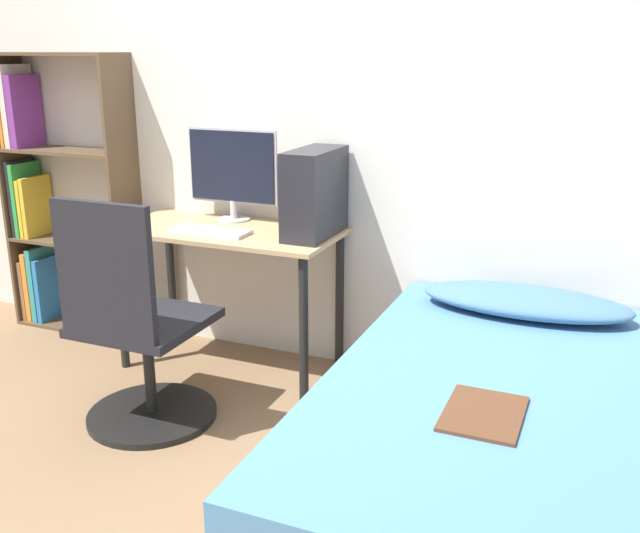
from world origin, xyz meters
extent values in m
plane|color=#846647|center=(0.00, 0.00, 0.00)|extent=(14.00, 14.00, 0.00)
cube|color=silver|center=(0.00, 1.42, 1.25)|extent=(8.00, 0.05, 2.50)
cube|color=tan|center=(-0.35, 1.12, 0.74)|extent=(1.13, 0.56, 0.02)
cylinder|color=black|center=(-0.86, 0.89, 0.36)|extent=(0.04, 0.04, 0.73)
cylinder|color=black|center=(0.17, 0.89, 0.36)|extent=(0.04, 0.04, 0.73)
cylinder|color=black|center=(-0.86, 1.35, 0.36)|extent=(0.04, 0.04, 0.73)
cylinder|color=black|center=(0.17, 1.35, 0.36)|extent=(0.04, 0.04, 0.73)
cube|color=brown|center=(-1.85, 1.27, 0.80)|extent=(0.02, 0.27, 1.59)
cube|color=brown|center=(-1.07, 1.27, 0.80)|extent=(0.02, 0.27, 1.59)
cube|color=brown|center=(-1.46, 1.27, 0.01)|extent=(0.76, 0.27, 0.02)
cube|color=brown|center=(-1.46, 1.27, 0.53)|extent=(0.76, 0.27, 0.02)
cube|color=brown|center=(-1.46, 1.27, 1.06)|extent=(0.76, 0.27, 0.02)
cube|color=brown|center=(-1.46, 1.27, 1.59)|extent=(0.76, 0.27, 0.02)
cube|color=brown|center=(-1.82, 1.27, 0.20)|extent=(0.03, 0.23, 0.37)
cube|color=orange|center=(-1.78, 1.27, 0.23)|extent=(0.03, 0.23, 0.42)
cube|color=teal|center=(-1.74, 1.27, 0.24)|extent=(0.04, 0.23, 0.45)
cube|color=#2870B7|center=(-1.70, 1.27, 0.21)|extent=(0.03, 0.23, 0.39)
cube|color=black|center=(-1.82, 1.27, 0.77)|extent=(0.03, 0.23, 0.45)
cube|color=green|center=(-1.79, 1.27, 0.76)|extent=(0.03, 0.23, 0.43)
cube|color=gold|center=(-1.76, 1.27, 0.71)|extent=(0.02, 0.23, 0.34)
cube|color=gold|center=(-1.72, 1.27, 0.72)|extent=(0.03, 0.23, 0.35)
cube|color=orange|center=(-1.82, 1.27, 1.29)|extent=(0.03, 0.23, 0.44)
cube|color=beige|center=(-1.78, 1.27, 1.30)|extent=(0.04, 0.23, 0.46)
cube|color=#7A338E|center=(-1.73, 1.27, 1.27)|extent=(0.04, 0.23, 0.40)
cylinder|color=black|center=(-0.41, 0.49, 0.01)|extent=(0.58, 0.58, 0.03)
cylinder|color=black|center=(-0.41, 0.49, 0.24)|extent=(0.05, 0.05, 0.42)
cube|color=black|center=(-0.41, 0.49, 0.47)|extent=(0.51, 0.51, 0.04)
cube|color=black|center=(-0.41, 0.26, 0.77)|extent=(0.46, 0.04, 0.56)
cube|color=#4C3D2D|center=(1.12, 0.40, 0.11)|extent=(1.17, 1.99, 0.23)
cube|color=teal|center=(1.12, 0.40, 0.37)|extent=(1.14, 1.95, 0.28)
ellipsoid|color=teal|center=(1.12, 1.14, 0.56)|extent=(0.89, 0.36, 0.11)
cube|color=#56331E|center=(1.12, 0.16, 0.51)|extent=(0.24, 0.32, 0.01)
cylinder|color=#B7B7BC|center=(-0.41, 1.30, 0.75)|extent=(0.17, 0.17, 0.01)
cylinder|color=#B7B7BC|center=(-0.41, 1.30, 0.81)|extent=(0.04, 0.04, 0.09)
cube|color=#B7B7BC|center=(-0.41, 1.30, 1.03)|extent=(0.51, 0.01, 0.38)
cube|color=black|center=(-0.41, 1.30, 1.03)|extent=(0.48, 0.01, 0.36)
cube|color=silver|center=(-0.38, 1.01, 0.76)|extent=(0.39, 0.14, 0.02)
cube|color=#232328|center=(0.11, 1.17, 0.96)|extent=(0.18, 0.42, 0.41)
camera|label=1|loc=(1.43, -1.89, 1.61)|focal=40.00mm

